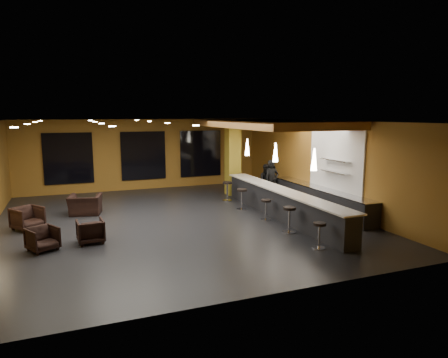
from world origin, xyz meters
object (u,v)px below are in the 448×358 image
object	(u,v)px
prep_counter	(319,199)
armchair_c	(28,218)
column	(233,157)
bar_stool_3	(242,196)
bar_stool_0	(319,232)
bar_stool_1	(289,216)
bar_counter	(281,204)
pendant_0	(314,159)
staff_a	(272,181)
staff_b	(267,181)
staff_c	(271,181)
armchair_d	(85,205)
armchair_b	(91,231)
armchair_a	(43,239)
pendant_2	(247,147)
bar_stool_2	(266,207)
bar_stool_4	(227,189)
pendant_1	(275,152)

from	to	relation	value
prep_counter	armchair_c	distance (m)	10.56
column	bar_stool_3	world-z (taller)	column
bar_stool_0	bar_stool_1	world-z (taller)	bar_stool_1
bar_counter	pendant_0	xyz separation A→B (m)	(0.00, -2.00, 1.85)
armchair_c	staff_a	bearing A→B (deg)	-30.82
staff_a	bar_counter	bearing A→B (deg)	-112.09
staff_b	armchair_c	bearing A→B (deg)	-148.67
staff_c	armchair_d	size ratio (longest dim) A/B	1.34
armchair_b	armchair_c	bearing A→B (deg)	-54.33
staff_a	armchair_a	world-z (taller)	staff_a
pendant_0	armchair_a	world-z (taller)	pendant_0
armchair_b	bar_stool_0	world-z (taller)	bar_stool_0
armchair_d	bar_stool_1	xyz separation A→B (m)	(5.96, -4.85, 0.17)
pendant_2	bar_stool_0	size ratio (longest dim) A/B	0.93
bar_counter	bar_stool_1	size ratio (longest dim) A/B	9.50
prep_counter	bar_stool_0	xyz separation A→B (m)	(-2.69, -3.90, 0.05)
column	bar_stool_2	size ratio (longest dim) A/B	4.71
pendant_2	armchair_c	world-z (taller)	pendant_2
bar_stool_2	pendant_2	bearing A→B (deg)	77.86
bar_counter	staff_a	bearing A→B (deg)	69.48
armchair_c	bar_stool_2	xyz separation A→B (m)	(7.83, -1.76, 0.09)
pendant_0	staff_c	size ratio (longest dim) A/B	0.46
staff_c	bar_stool_4	bearing A→B (deg)	156.59
pendant_2	bar_stool_0	distance (m)	6.70
staff_b	staff_c	size ratio (longest dim) A/B	1.01
armchair_a	bar_stool_2	size ratio (longest dim) A/B	0.99
pendant_1	bar_stool_0	xyz separation A→B (m)	(-0.69, -3.90, -1.87)
pendant_2	bar_stool_1	size ratio (longest dim) A/B	0.83
armchair_d	prep_counter	bearing A→B (deg)	176.61
armchair_b	bar_stool_1	distance (m)	6.09
staff_b	armchair_c	xyz separation A→B (m)	(-9.58, -1.58, -0.39)
bar_counter	staff_b	bearing A→B (deg)	71.43
bar_stool_0	bar_stool_4	distance (m)	6.76
prep_counter	pendant_2	bearing A→B (deg)	128.66
staff_c	bar_stool_1	bearing A→B (deg)	-132.68
armchair_a	bar_stool_4	world-z (taller)	bar_stool_4
bar_stool_1	bar_stool_4	distance (m)	5.13
bar_stool_1	column	bearing A→B (deg)	83.77
bar_stool_1	bar_stool_3	distance (m)	3.42
staff_c	bar_stool_1	world-z (taller)	staff_c
pendant_1	staff_c	bearing A→B (deg)	64.78
pendant_0	pendant_1	distance (m)	2.50
armchair_a	armchair_b	distance (m)	1.30
prep_counter	armchair_a	distance (m)	10.01
armchair_d	bar_stool_2	size ratio (longest dim) A/B	1.54
pendant_2	armchair_b	size ratio (longest dim) A/B	0.92
bar_counter	armchair_a	bearing A→B (deg)	-174.50
prep_counter	armchair_c	size ratio (longest dim) A/B	7.16
column	bar_stool_2	bearing A→B (deg)	-98.08
pendant_1	pendant_0	bearing A→B (deg)	-90.00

